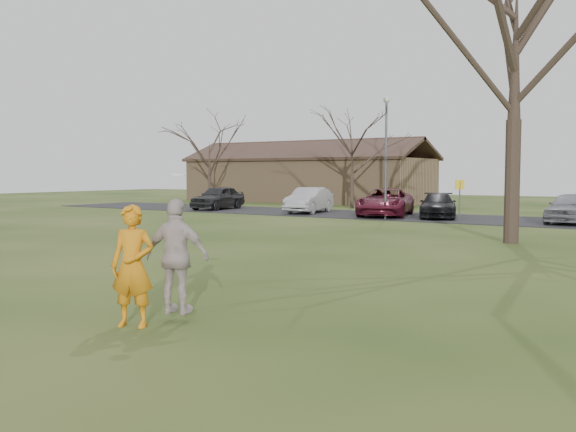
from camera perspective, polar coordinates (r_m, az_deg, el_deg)
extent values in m
plane|color=#1E380F|center=(10.21, -12.46, -9.76)|extent=(120.00, 120.00, 0.00)
cube|color=black|center=(32.82, 20.32, -0.43)|extent=(62.00, 6.50, 0.04)
imported|color=orange|center=(10.01, -14.06, -4.47)|extent=(0.82, 0.69, 1.92)
imported|color=#242427|center=(40.60, -6.44, 1.70)|extent=(2.31, 4.66, 1.53)
imported|color=#A9A8AD|center=(36.86, 1.96, 1.47)|extent=(2.34, 4.73, 1.49)
imported|color=#5A1527|center=(34.48, 8.92, 1.27)|extent=(3.77, 5.90, 1.51)
imported|color=black|center=(33.69, 13.58, 0.96)|extent=(3.16, 4.81, 1.30)
imported|color=gray|center=(32.03, 24.49, 0.70)|extent=(1.97, 4.38, 1.46)
imported|color=#BAA9A7|center=(10.14, -10.13, -3.66)|extent=(1.17, 0.73, 1.86)
cylinder|color=white|center=(10.07, -10.04, 3.75)|extent=(0.27, 0.27, 0.06)
cube|color=#8C6D4C|center=(52.48, 1.81, 3.28)|extent=(20.00, 8.00, 3.50)
cube|color=#33231C|center=(50.77, 0.62, 6.07)|extent=(20.60, 4.40, 1.78)
cube|color=#33231C|center=(54.28, 2.94, 5.94)|extent=(20.60, 4.40, 1.78)
cube|color=#38281E|center=(52.54, 1.82, 6.77)|extent=(20.60, 0.45, 0.20)
cylinder|color=#47474C|center=(32.23, 8.96, 5.00)|extent=(0.12, 0.12, 6.00)
sphere|color=beige|center=(32.44, 9.02, 10.48)|extent=(0.34, 0.34, 0.34)
cylinder|color=#47474C|center=(30.38, 15.45, 1.19)|extent=(0.06, 0.06, 2.00)
cube|color=yellow|center=(30.35, 15.48, 2.79)|extent=(0.35, 0.35, 0.45)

